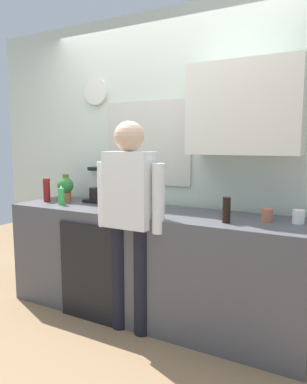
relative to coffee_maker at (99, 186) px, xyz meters
name	(u,v)px	position (x,y,z in m)	size (l,w,h in m)	color
ground_plane	(131,330)	(0.65, -0.48, -1.04)	(8.00, 8.00, 0.00)	#8C6D4C
kitchen_counter	(150,263)	(0.65, -0.18, -0.59)	(2.51, 0.64, 0.89)	#4C4C51
dishwasher_panel	(88,273)	(0.27, -0.51, -0.64)	(0.56, 0.02, 0.80)	black
back_wall_assembly	(181,153)	(0.75, 0.22, 0.32)	(4.11, 0.42, 2.60)	silver
coffee_maker	(99,186)	(0.00, 0.00, 0.00)	(0.20, 0.20, 0.33)	black
bottle_red_vinegar	(47,190)	(-0.44, -0.23, -0.04)	(0.06, 0.06, 0.22)	maroon
bottle_clear_soda	(142,194)	(0.62, -0.25, -0.01)	(0.09, 0.09, 0.28)	#2D8C33
bottle_olive_oil	(66,187)	(-0.36, -0.05, -0.02)	(0.06, 0.06, 0.25)	olive
bottle_dark_sauce	(227,210)	(1.34, -0.32, -0.06)	(0.06, 0.06, 0.18)	black
cup_white_mug	(298,217)	(1.78, -0.11, -0.10)	(0.08, 0.08, 0.10)	white
cup_terracotta_mug	(267,215)	(1.58, -0.15, -0.10)	(0.08, 0.08, 0.09)	#B26647
potted_plant	(66,188)	(-0.27, -0.15, -0.01)	(0.15, 0.15, 0.23)	#9E5638
dish_soap	(61,196)	(-0.18, -0.31, -0.07)	(0.06, 0.06, 0.18)	green
person_at_sink	(130,210)	(0.65, -0.48, -0.09)	(0.57, 0.22, 1.60)	black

